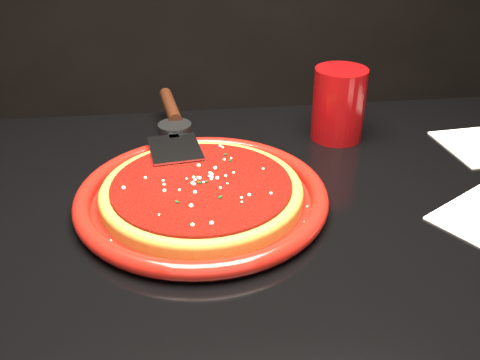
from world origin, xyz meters
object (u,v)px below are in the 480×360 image
object	(u,v)px
plate	(202,196)
cup	(339,104)
pizza_server	(174,123)
ramekin	(175,136)

from	to	relation	value
plate	cup	xyz separation A→B (m)	(0.26, 0.20, 0.05)
plate	pizza_server	world-z (taller)	pizza_server
cup	ramekin	world-z (taller)	cup
plate	pizza_server	bearing A→B (deg)	100.26
pizza_server	cup	bearing A→B (deg)	-6.68
plate	cup	distance (m)	0.33
cup	ramekin	distance (m)	0.30
cup	ramekin	size ratio (longest dim) A/B	2.22
ramekin	pizza_server	bearing A→B (deg)	115.61
pizza_server	cup	distance (m)	0.30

